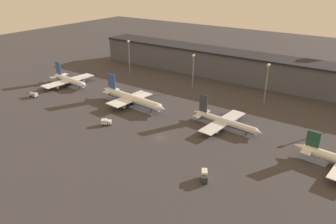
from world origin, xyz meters
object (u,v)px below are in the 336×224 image
airplane_1 (132,99)px  service_vehicle_1 (106,122)px  airplane_2 (225,122)px  service_vehicle_2 (204,176)px  airplane_0 (69,80)px  service_vehicle_3 (33,94)px

airplane_1 → service_vehicle_1: bearing=-71.5°
airplane_1 → service_vehicle_1: size_ratio=9.31×
airplane_1 → airplane_2: bearing=9.8°
airplane_1 → service_vehicle_2: 77.80m
service_vehicle_2 → airplane_1: bearing=-150.8°
airplane_0 → service_vehicle_1: 68.10m
service_vehicle_2 → service_vehicle_3: bearing=-127.9°
airplane_0 → airplane_1: airplane_1 is taller
service_vehicle_2 → service_vehicle_1: bearing=-132.4°
airplane_1 → service_vehicle_2: airplane_1 is taller
airplane_0 → service_vehicle_2: bearing=-13.3°
service_vehicle_1 → service_vehicle_2: service_vehicle_2 is taller
airplane_0 → service_vehicle_3: size_ratio=6.91×
airplane_0 → service_vehicle_1: bearing=-19.8°
airplane_0 → service_vehicle_3: 26.37m
service_vehicle_1 → airplane_2: bearing=-6.1°
airplane_1 → airplane_2: airplane_1 is taller
airplane_0 → airplane_2: 109.71m
airplane_0 → airplane_1: (55.44, -3.11, 0.47)m
airplane_2 → service_vehicle_3: bearing=-160.4°
airplane_0 → airplane_1: bearing=2.6°
airplane_2 → service_vehicle_1: bearing=-142.2°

